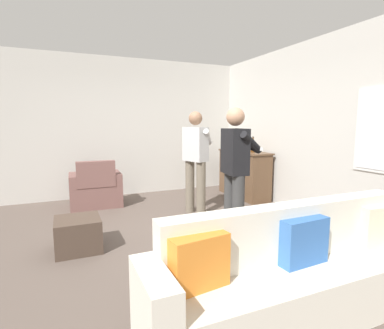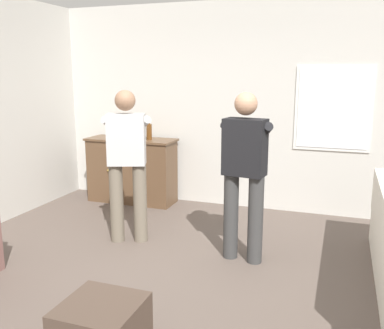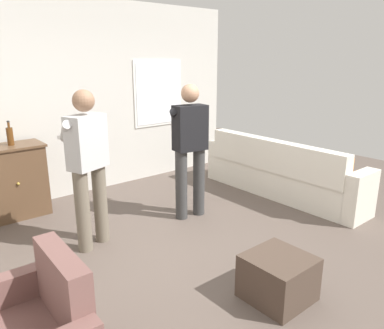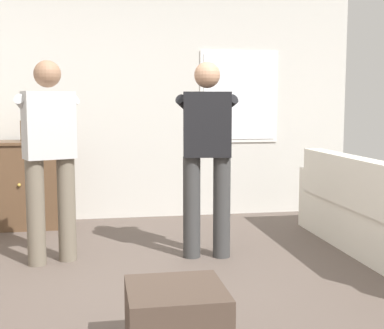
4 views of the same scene
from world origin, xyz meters
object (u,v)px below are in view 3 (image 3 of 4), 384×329
(bottle_wine_green, at_px, (10,136))
(person_standing_right, at_px, (190,145))
(ottoman, at_px, (278,278))
(couch, at_px, (279,174))
(person_standing_left, at_px, (87,162))

(bottle_wine_green, height_order, person_standing_right, person_standing_right)
(person_standing_right, bearing_deg, ottoman, -106.36)
(couch, height_order, person_standing_right, person_standing_right)
(ottoman, xyz_separation_m, person_standing_right, (0.53, 1.82, 0.74))
(person_standing_right, bearing_deg, person_standing_left, 177.35)
(couch, xyz_separation_m, person_standing_right, (-1.47, 0.28, 0.60))
(bottle_wine_green, xyz_separation_m, person_standing_right, (1.69, -1.43, -0.11))
(couch, xyz_separation_m, person_standing_left, (-2.79, 0.34, 0.60))
(person_standing_left, bearing_deg, couch, -6.88)
(couch, height_order, person_standing_left, person_standing_left)
(person_standing_left, height_order, person_standing_right, same)
(bottle_wine_green, distance_m, ottoman, 3.55)
(bottle_wine_green, distance_m, person_standing_right, 2.22)
(couch, bearing_deg, person_standing_right, 169.41)
(couch, relative_size, person_standing_right, 1.54)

